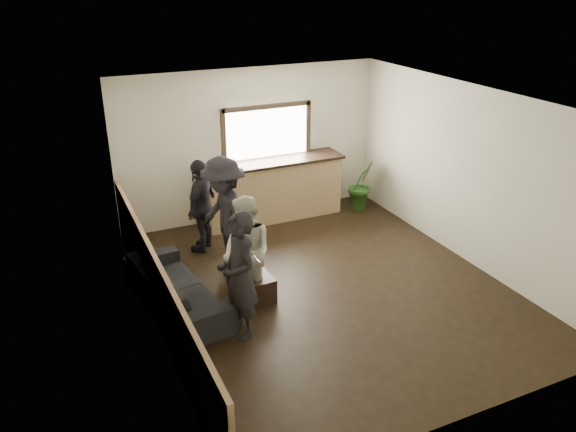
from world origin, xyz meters
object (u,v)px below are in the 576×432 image
cup_a (237,265)px  person_b (247,252)px  bar_counter (272,186)px  potted_plant (361,184)px  coffee_table (251,283)px  person_d (202,206)px  person_c (225,216)px  person_a (240,275)px  cup_b (259,272)px  sofa (176,288)px

cup_a → person_b: size_ratio=0.08×
bar_counter → potted_plant: 1.80m
coffee_table → cup_a: bearing=124.8°
cup_a → person_d: (-0.07, 1.49, 0.38)m
person_c → coffee_table: bearing=0.0°
cup_a → person_a: (-0.31, -1.04, 0.44)m
bar_counter → person_d: size_ratio=1.70×
cup_b → person_c: 1.10m
bar_counter → coffee_table: bearing=-119.6°
coffee_table → sofa: bearing=174.6°
bar_counter → potted_plant: size_ratio=2.73×
sofa → person_c: bearing=-62.6°
potted_plant → person_c: (-3.24, -1.33, 0.44)m
sofa → coffee_table: sofa is taller
potted_plant → person_d: bearing=-172.4°
cup_b → person_b: size_ratio=0.06×
bar_counter → sofa: bearing=-136.5°
potted_plant → coffee_table: bearing=-145.9°
coffee_table → person_a: bearing=-117.9°
cup_b → person_c: bearing=100.2°
person_d → potted_plant: bearing=137.2°
cup_b → sofa: bearing=167.9°
sofa → person_a: 1.26m
cup_b → potted_plant: bearing=36.6°
bar_counter → cup_b: size_ratio=27.62×
coffee_table → person_c: size_ratio=0.44×
person_a → person_c: 1.69m
person_b → person_d: size_ratio=1.00×
sofa → person_a: person_a is taller
cup_b → coffee_table: bearing=117.9°
person_d → person_c: bearing=46.6°
cup_a → potted_plant: size_ratio=0.12×
cup_b → bar_counter: bearing=63.1°
person_a → person_c: size_ratio=0.91×
cup_b → person_d: (-0.28, 1.83, 0.38)m
coffee_table → cup_a: (-0.14, 0.20, 0.23)m
bar_counter → cup_a: bar_counter is taller
coffee_table → person_b: bearing=-121.5°
person_b → person_c: size_ratio=0.85×
person_b → potted_plant: bearing=111.0°
sofa → person_d: (0.87, 1.59, 0.48)m
sofa → person_d: person_d is taller
cup_a → person_c: person_c is taller
sofa → person_b: bearing=-115.1°
person_a → person_d: bearing=168.8°
sofa → potted_plant: size_ratio=2.15×
coffee_table → person_d: bearing=96.9°
bar_counter → cup_b: (-1.30, -2.57, -0.23)m
bar_counter → sofa: 3.39m
sofa → person_c: size_ratio=1.14×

